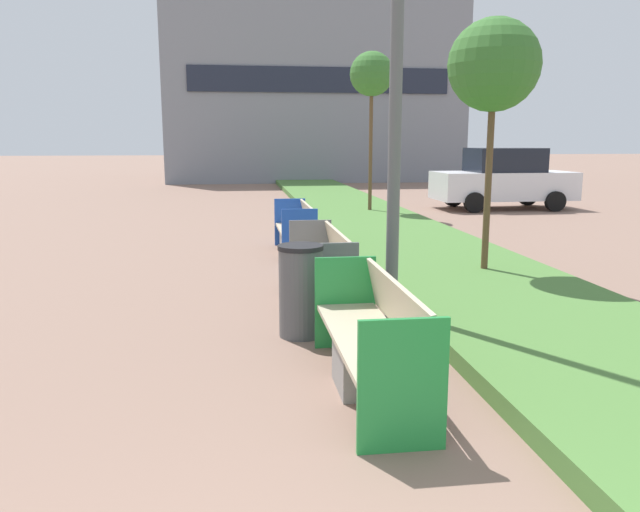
{
  "coord_description": "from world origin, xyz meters",
  "views": [
    {
      "loc": [
        -0.18,
        -1.1,
        2.09
      ],
      "look_at": [
        0.9,
        6.84,
        0.6
      ],
      "focal_mm": 35.0,
      "sensor_mm": 36.0,
      "label": 1
    }
  ],
  "objects_px": {
    "bench_blue_frame": "(296,234)",
    "sapling_tree_far": "(372,75)",
    "parked_car_distant": "(503,179)",
    "bench_grey_frame": "(323,273)",
    "litter_bin": "(301,291)",
    "bench_green_frame": "(372,347)",
    "sapling_tree_near": "(494,66)"
  },
  "relations": [
    {
      "from": "bench_green_frame",
      "to": "bench_grey_frame",
      "type": "xyz_separation_m",
      "value": [
        -0.0,
        3.02,
        -0.0
      ]
    },
    {
      "from": "litter_bin",
      "to": "parked_car_distant",
      "type": "relative_size",
      "value": 0.24
    },
    {
      "from": "bench_blue_frame",
      "to": "sapling_tree_near",
      "type": "relative_size",
      "value": 0.51
    },
    {
      "from": "bench_blue_frame",
      "to": "litter_bin",
      "type": "xyz_separation_m",
      "value": [
        -0.44,
        -5.0,
        0.14
      ]
    },
    {
      "from": "bench_blue_frame",
      "to": "litter_bin",
      "type": "relative_size",
      "value": 1.97
    },
    {
      "from": "bench_blue_frame",
      "to": "parked_car_distant",
      "type": "relative_size",
      "value": 0.46
    },
    {
      "from": "sapling_tree_near",
      "to": "parked_car_distant",
      "type": "distance_m",
      "value": 10.7
    },
    {
      "from": "litter_bin",
      "to": "sapling_tree_far",
      "type": "bearing_deg",
      "value": 73.87
    },
    {
      "from": "bench_blue_frame",
      "to": "sapling_tree_far",
      "type": "height_order",
      "value": "sapling_tree_far"
    },
    {
      "from": "bench_green_frame",
      "to": "sapling_tree_far",
      "type": "relative_size",
      "value": 0.51
    },
    {
      "from": "sapling_tree_near",
      "to": "sapling_tree_far",
      "type": "distance_m",
      "value": 8.19
    },
    {
      "from": "bench_grey_frame",
      "to": "parked_car_distant",
      "type": "height_order",
      "value": "parked_car_distant"
    },
    {
      "from": "bench_blue_frame",
      "to": "sapling_tree_near",
      "type": "height_order",
      "value": "sapling_tree_near"
    },
    {
      "from": "sapling_tree_near",
      "to": "sapling_tree_far",
      "type": "relative_size",
      "value": 0.86
    },
    {
      "from": "bench_green_frame",
      "to": "sapling_tree_near",
      "type": "bearing_deg",
      "value": 56.35
    },
    {
      "from": "sapling_tree_far",
      "to": "bench_blue_frame",
      "type": "bearing_deg",
      "value": -115.24
    },
    {
      "from": "sapling_tree_far",
      "to": "parked_car_distant",
      "type": "xyz_separation_m",
      "value": [
        4.47,
        1.31,
        -2.89
      ]
    },
    {
      "from": "bench_green_frame",
      "to": "bench_grey_frame",
      "type": "distance_m",
      "value": 3.02
    },
    {
      "from": "bench_grey_frame",
      "to": "bench_green_frame",
      "type": "bearing_deg",
      "value": -89.97
    },
    {
      "from": "parked_car_distant",
      "to": "bench_grey_frame",
      "type": "bearing_deg",
      "value": -125.27
    },
    {
      "from": "bench_grey_frame",
      "to": "parked_car_distant",
      "type": "bearing_deg",
      "value": 55.68
    },
    {
      "from": "bench_grey_frame",
      "to": "bench_blue_frame",
      "type": "relative_size",
      "value": 1.08
    },
    {
      "from": "bench_green_frame",
      "to": "bench_blue_frame",
      "type": "xyz_separation_m",
      "value": [
        -0.0,
        6.55,
        -0.01
      ]
    },
    {
      "from": "sapling_tree_far",
      "to": "parked_car_distant",
      "type": "height_order",
      "value": "sapling_tree_far"
    },
    {
      "from": "parked_car_distant",
      "to": "bench_green_frame",
      "type": "bearing_deg",
      "value": -118.8
    },
    {
      "from": "bench_grey_frame",
      "to": "parked_car_distant",
      "type": "xyz_separation_m",
      "value": [
        7.06,
        10.35,
        0.54
      ]
    },
    {
      "from": "bench_grey_frame",
      "to": "parked_car_distant",
      "type": "relative_size",
      "value": 0.5
    },
    {
      "from": "bench_green_frame",
      "to": "sapling_tree_near",
      "type": "relative_size",
      "value": 0.59
    },
    {
      "from": "bench_blue_frame",
      "to": "parked_car_distant",
      "type": "xyz_separation_m",
      "value": [
        7.06,
        6.82,
        0.55
      ]
    },
    {
      "from": "litter_bin",
      "to": "sapling_tree_near",
      "type": "relative_size",
      "value": 0.26
    },
    {
      "from": "bench_grey_frame",
      "to": "bench_blue_frame",
      "type": "xyz_separation_m",
      "value": [
        -0.0,
        3.53,
        -0.0
      ]
    },
    {
      "from": "bench_blue_frame",
      "to": "sapling_tree_far",
      "type": "bearing_deg",
      "value": 64.76
    }
  ]
}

